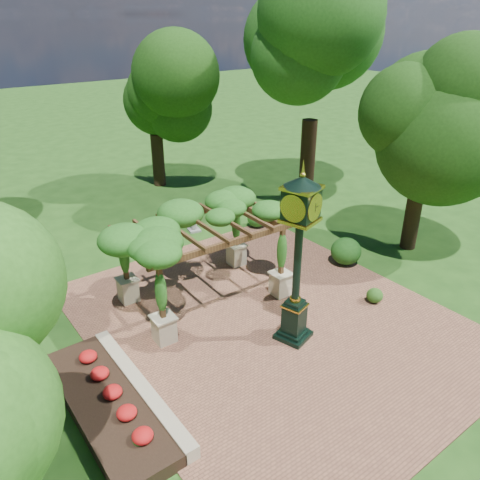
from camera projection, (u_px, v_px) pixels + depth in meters
ground at (291, 336)px, 13.85m from camera, size 120.00×120.00×0.00m
brick_plaza at (269, 320)px, 14.56m from camera, size 10.00×12.00×0.04m
border_wall at (140, 388)px, 11.64m from camera, size 0.35×5.00×0.40m
flower_bed at (106, 405)px, 11.16m from camera, size 1.50×5.00×0.36m
pedestal_clock at (299, 247)px, 12.46m from camera, size 1.24×1.24×5.04m
pergola at (203, 227)px, 14.58m from camera, size 5.12×3.31×3.17m
sundial at (194, 223)px, 20.40m from camera, size 0.58×0.58×0.89m
shrub_front at (375, 295)px, 15.33m from camera, size 0.68×0.68×0.49m
shrub_mid at (346, 251)px, 17.61m from camera, size 1.32×1.32×1.02m
shrub_back at (257, 218)px, 20.74m from camera, size 1.04×1.04×0.80m
tree_north at (153, 92)px, 23.98m from camera, size 4.40×4.40×7.30m
tree_east_far at (315, 51)px, 21.20m from camera, size 5.29×5.29×10.34m
tree_east_near at (430, 117)px, 16.86m from camera, size 4.37×4.37×7.65m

